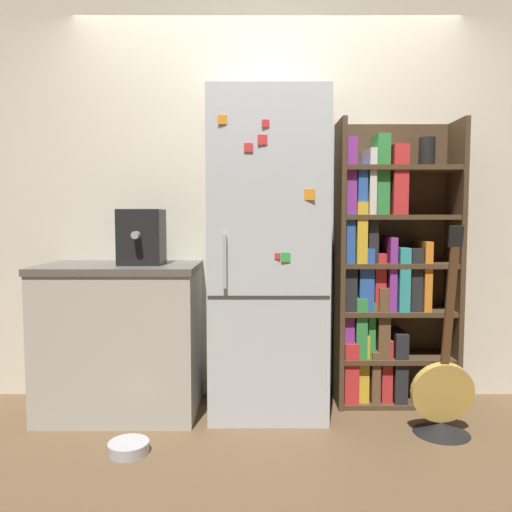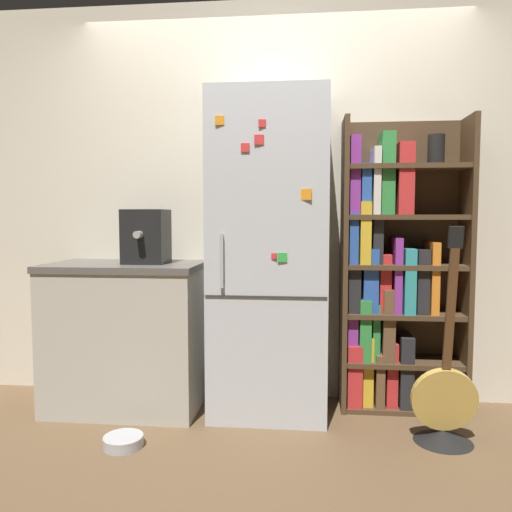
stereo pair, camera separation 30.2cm
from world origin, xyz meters
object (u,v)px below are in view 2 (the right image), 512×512
refrigerator (269,256)px  pet_bowl (123,441)px  guitar (444,411)px  espresso_machine (146,236)px  bookshelf (390,277)px

refrigerator → pet_bowl: size_ratio=9.23×
guitar → pet_bowl: guitar is taller
pet_bowl → espresso_machine: bearing=94.2°
bookshelf → guitar: size_ratio=1.56×
bookshelf → pet_bowl: bookshelf is taller
espresso_machine → guitar: size_ratio=0.29×
guitar → bookshelf: bearing=113.6°
pet_bowl → guitar: bearing=7.8°
bookshelf → pet_bowl: (-1.47, -0.72, -0.80)m
refrigerator → espresso_machine: 0.77m
pet_bowl → refrigerator: bearing=38.5°
bookshelf → pet_bowl: bearing=-153.9°
espresso_machine → guitar: espresso_machine is taller
refrigerator → pet_bowl: 1.31m
espresso_machine → pet_bowl: (0.04, -0.55, -1.05)m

